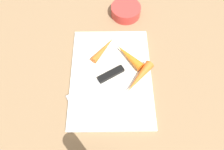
% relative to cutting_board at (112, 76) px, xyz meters
% --- Properties ---
extents(ground_plane, '(1.40, 1.40, 0.00)m').
position_rel_cutting_board_xyz_m(ground_plane, '(0.00, 0.00, -0.01)').
color(ground_plane, '#8C6D4C').
extents(cutting_board, '(0.36, 0.26, 0.01)m').
position_rel_cutting_board_xyz_m(cutting_board, '(0.00, 0.00, 0.00)').
color(cutting_board, silver).
rests_on(cutting_board, ground_plane).
extents(knife, '(0.12, 0.18, 0.01)m').
position_rel_cutting_board_xyz_m(knife, '(-0.01, 0.01, 0.01)').
color(knife, '#B7B7BC').
rests_on(knife, cutting_board).
extents(carrot_medium, '(0.11, 0.10, 0.03)m').
position_rel_cutting_board_xyz_m(carrot_medium, '(0.06, -0.06, 0.02)').
color(carrot_medium, orange).
rests_on(carrot_medium, cutting_board).
extents(carrot_longest, '(0.12, 0.10, 0.03)m').
position_rel_cutting_board_xyz_m(carrot_longest, '(-0.02, -0.09, 0.02)').
color(carrot_longest, orange).
rests_on(carrot_longest, cutting_board).
extents(carrot_shortest, '(0.11, 0.09, 0.02)m').
position_rel_cutting_board_xyz_m(carrot_shortest, '(0.09, 0.02, 0.02)').
color(carrot_shortest, orange).
rests_on(carrot_shortest, cutting_board).
extents(small_bowl, '(0.11, 0.11, 0.04)m').
position_rel_cutting_board_xyz_m(small_bowl, '(0.28, -0.06, 0.01)').
color(small_bowl, red).
rests_on(small_bowl, ground_plane).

